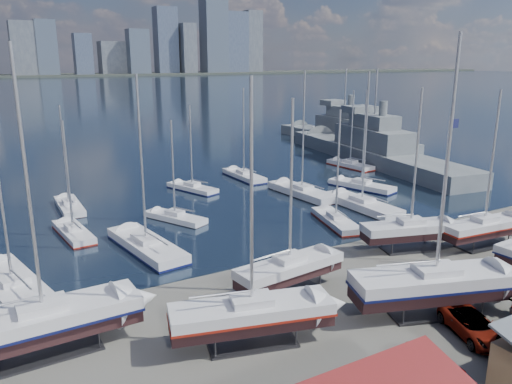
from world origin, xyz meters
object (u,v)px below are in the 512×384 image
sailboat_cradle_0 (44,322)px  car_a (431,362)px  flagpole (445,179)px  naval_ship_west (343,136)px  naval_ship_east (372,153)px

sailboat_cradle_0 → car_a: size_ratio=4.76×
sailboat_cradle_0 → flagpole: (33.63, -1.72, 5.57)m
naval_ship_west → flagpole: (-35.35, -57.16, 6.13)m
sailboat_cradle_0 → naval_ship_west: size_ratio=0.48×
sailboat_cradle_0 → naval_ship_east: sailboat_cradle_0 is taller
flagpole → naval_ship_east: bearing=55.1°
naval_ship_east → sailboat_cradle_0: bearing=128.8°
sailboat_cradle_0 → naval_ship_west: (68.98, 55.45, -0.56)m
sailboat_cradle_0 → naval_ship_east: (60.22, 36.42, -0.56)m
sailboat_cradle_0 → flagpole: 34.13m
naval_ship_west → flagpole: bearing=146.0°
car_a → naval_ship_east: bearing=37.8°
sailboat_cradle_0 → car_a: bearing=-36.0°
naval_ship_east → car_a: bearing=148.5°
naval_ship_east → flagpole: naval_ship_east is taller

